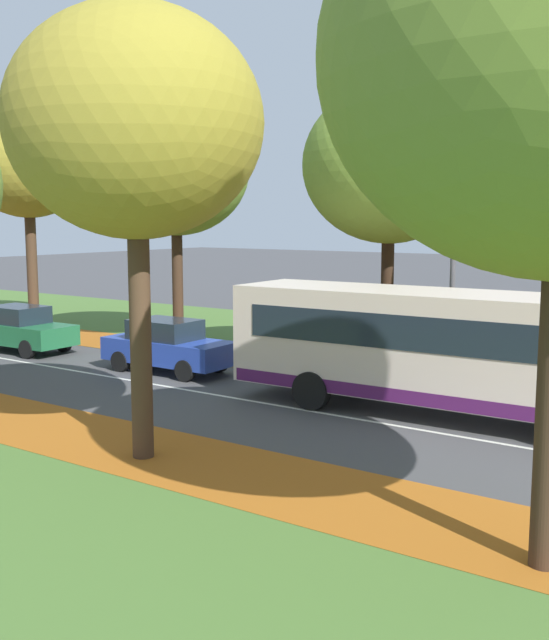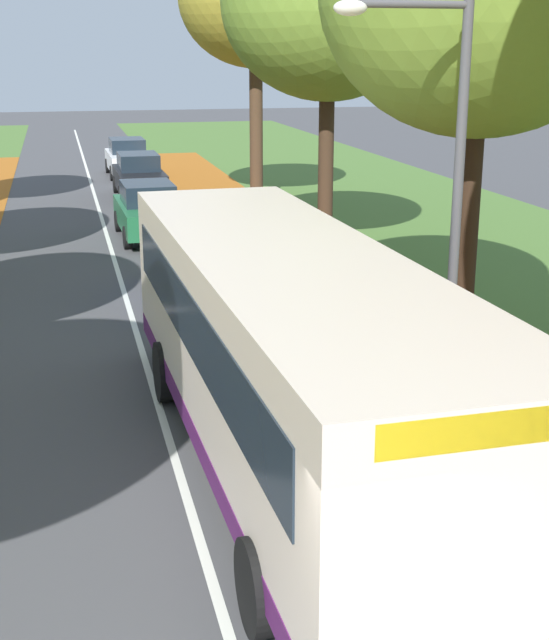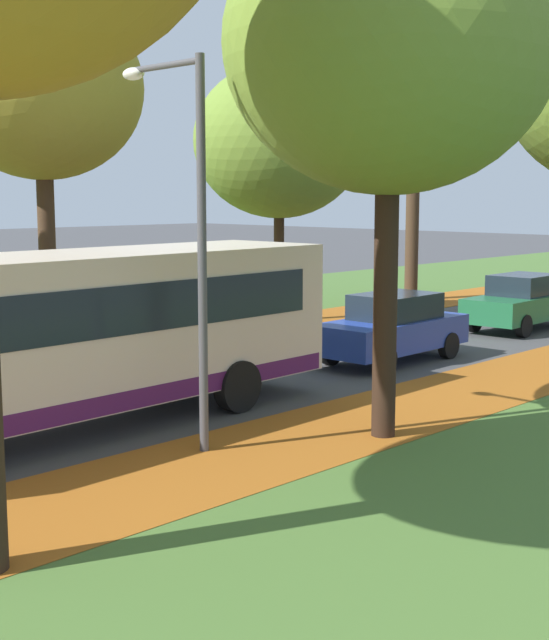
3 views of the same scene
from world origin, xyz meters
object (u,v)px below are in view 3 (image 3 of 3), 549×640
at_px(tree_left_mid, 279,141).
at_px(tree_right_near, 390,44).
at_px(car_green_following, 522,302).
at_px(tree_left_near, 42,89).
at_px(bus, 64,331).
at_px(car_blue_lead, 392,328).
at_px(streetlamp_right, 187,209).
at_px(tree_left_far, 415,109).

distance_m(tree_left_mid, tree_right_near, 13.58).
height_order(tree_left_mid, car_green_following, tree_left_mid).
xyz_separation_m(tree_left_near, tree_right_near, (10.37, -0.18, -0.16)).
height_order(bus, car_blue_lead, bus).
height_order(tree_left_mid, streetlamp_right, tree_left_mid).
distance_m(tree_left_far, car_blue_lead, 14.14).
distance_m(tree_left_near, tree_left_far, 15.88).
height_order(tree_left_far, car_green_following, tree_left_far).
bearing_deg(tree_left_far, car_green_following, -29.65).
height_order(tree_left_near, tree_left_mid, tree_left_near).
relative_size(streetlamp_right, car_blue_lead, 1.42).
distance_m(tree_left_near, streetlamp_right, 9.43).
height_order(tree_right_near, bus, tree_right_near).
height_order(tree_right_near, streetlamp_right, tree_right_near).
bearing_deg(tree_left_near, tree_left_far, 91.91).
xyz_separation_m(tree_left_far, tree_right_near, (10.90, -16.04, -0.79)).
height_order(bus, car_green_following, bus).
relative_size(tree_left_near, car_blue_lead, 2.04).
relative_size(tree_left_far, bus, 0.87).
bearing_deg(tree_left_mid, streetlamp_right, -51.78).
distance_m(tree_left_mid, tree_left_far, 7.69).
xyz_separation_m(tree_right_near, bus, (-4.04, -3.44, -4.57)).
bearing_deg(car_green_following, tree_right_near, -70.91).
xyz_separation_m(tree_left_near, bus, (6.33, -3.62, -4.73)).
xyz_separation_m(tree_left_near, streetlamp_right, (8.58, -2.82, -2.70)).
relative_size(tree_left_mid, car_blue_lead, 1.88).
bearing_deg(tree_left_mid, tree_right_near, -38.84).
xyz_separation_m(streetlamp_right, car_blue_lead, (-2.12, 8.10, -2.92)).
height_order(streetlamp_right, car_blue_lead, streetlamp_right).
bearing_deg(car_blue_lead, streetlamp_right, -75.36).
distance_m(tree_right_near, bus, 7.00).
bearing_deg(bus, tree_left_far, 109.40).
xyz_separation_m(streetlamp_right, bus, (-2.25, -0.80, -2.03)).
bearing_deg(tree_left_far, tree_left_mid, -87.43).
distance_m(tree_left_near, tree_left_mid, 8.37).
relative_size(streetlamp_right, bus, 0.57).
xyz_separation_m(tree_left_far, streetlamp_right, (9.11, -18.68, -3.32)).
bearing_deg(streetlamp_right, car_green_following, 99.35).
height_order(streetlamp_right, bus, streetlamp_right).
bearing_deg(tree_right_near, tree_left_near, 179.02).
distance_m(tree_left_far, car_green_following, 9.89).
bearing_deg(streetlamp_right, tree_right_near, 55.91).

